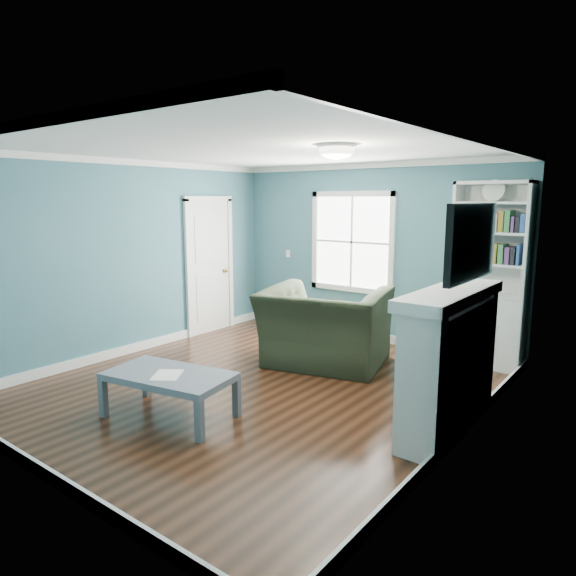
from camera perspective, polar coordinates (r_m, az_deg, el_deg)
The scene contains 13 objects.
floor at distance 5.91m, azimuth -3.09°, elevation -10.82°, with size 5.00×5.00×0.00m, color black.
room_walls at distance 5.55m, azimuth -3.24°, elevation 4.64°, with size 5.00×5.00×5.00m.
trim at distance 5.59m, azimuth -3.21°, elevation 1.12°, with size 4.50×5.00×2.60m.
window at distance 7.76m, azimuth 7.11°, elevation 5.09°, with size 1.40×0.06×1.50m.
bookshelf at distance 6.85m, azimuth 21.33°, elevation -0.59°, with size 0.90×0.35×2.31m.
fireplace at distance 4.87m, azimuth 17.64°, elevation -7.92°, with size 0.44×1.58×1.30m.
tv at distance 4.63m, azimuth 19.75°, elevation 4.83°, with size 0.06×1.10×0.65m, color black.
door at distance 8.14m, azimuth -8.69°, elevation 2.60°, with size 0.12×0.98×2.17m.
ceiling_fixture at distance 5.09m, azimuth 5.41°, elevation 15.05°, with size 0.38×0.38×0.15m.
light_switch at distance 8.45m, azimuth 0.02°, elevation 3.84°, with size 0.08×0.01×0.12m, color white.
recliner at distance 6.48m, azimuth 4.15°, elevation -2.94°, with size 1.49×0.97×1.31m, color black.
coffee_table at distance 5.13m, azimuth -13.07°, elevation -9.78°, with size 1.31×0.87×0.44m.
paper_sheet at distance 5.05m, azimuth -13.29°, elevation -9.39°, with size 0.25×0.32×0.00m, color white.
Camera 1 is at (3.60, -4.20, 2.08)m, focal length 32.00 mm.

